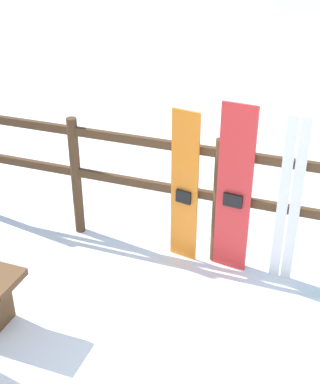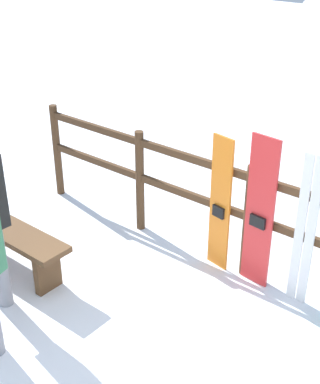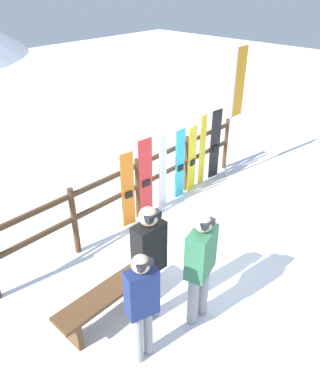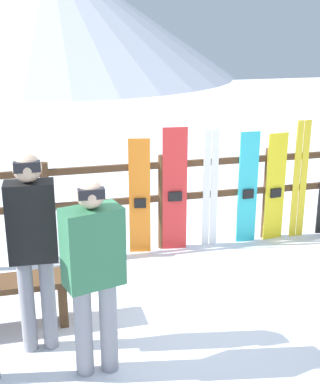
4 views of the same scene
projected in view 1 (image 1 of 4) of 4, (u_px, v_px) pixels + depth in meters
fence at (219, 191)px, 4.77m from camera, size 5.87×0.10×1.24m
snowboard_orange at (184, 189)px, 4.81m from camera, size 0.27×0.09×1.48m
snowboard_red at (234, 192)px, 4.65m from camera, size 0.31×0.08×1.60m
ski_pair_white at (289, 203)px, 4.51m from camera, size 0.20×0.02×1.55m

